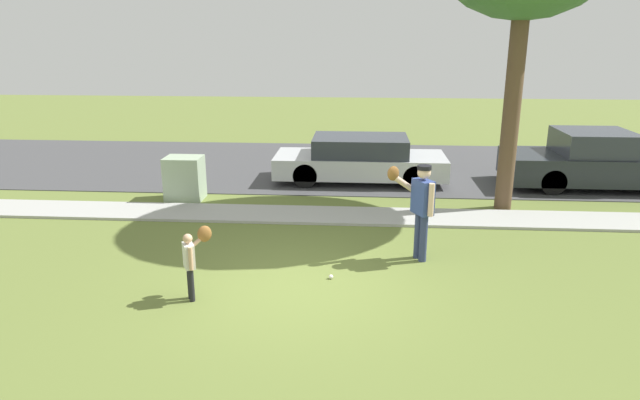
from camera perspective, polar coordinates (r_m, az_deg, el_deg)
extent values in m
plane|color=olive|center=(12.45, -0.20, -1.81)|extent=(48.00, 48.00, 0.00)
cube|color=#A3A39E|center=(12.53, -0.17, -1.54)|extent=(36.00, 1.20, 0.06)
cube|color=#424244|center=(17.35, 1.05, 3.54)|extent=(36.00, 6.80, 0.02)
cylinder|color=navy|center=(10.16, 10.42, -3.83)|extent=(0.14, 0.14, 0.87)
cylinder|color=navy|center=(10.30, 9.90, -3.53)|extent=(0.14, 0.14, 0.87)
cube|color=#33478C|center=(10.00, 10.37, 0.30)|extent=(0.40, 0.48, 0.61)
sphere|color=beige|center=(9.89, 10.50, 2.76)|extent=(0.23, 0.23, 0.23)
cylinder|color=black|center=(9.87, 10.53, 3.26)|extent=(0.25, 0.25, 0.07)
cylinder|color=beige|center=(9.79, 11.20, 0.01)|extent=(0.10, 0.10, 0.58)
cylinder|color=beige|center=(10.02, 8.39, 1.73)|extent=(0.52, 0.33, 0.41)
ellipsoid|color=brown|center=(9.87, 7.43, 2.69)|extent=(0.26, 0.22, 0.26)
cylinder|color=black|center=(8.93, -13.02, -8.11)|extent=(0.08, 0.08, 0.54)
cylinder|color=black|center=(8.83, -12.89, -8.38)|extent=(0.08, 0.08, 0.54)
cube|color=silver|center=(8.70, -13.15, -5.51)|extent=(0.25, 0.29, 0.38)
sphere|color=tan|center=(8.60, -13.27, -3.82)|extent=(0.14, 0.14, 0.14)
cylinder|color=tan|center=(8.82, -12.37, -4.19)|extent=(0.32, 0.20, 0.26)
ellipsoid|color=brown|center=(8.80, -11.62, -3.37)|extent=(0.26, 0.22, 0.26)
cylinder|color=tan|center=(8.55, -12.96, -5.82)|extent=(0.06, 0.06, 0.36)
sphere|color=white|center=(9.44, 1.11, -7.78)|extent=(0.07, 0.07, 0.07)
cube|color=#9EB293|center=(14.09, -13.55, 2.15)|extent=(0.88, 0.71, 1.06)
cylinder|color=brown|center=(13.30, 18.95, 9.69)|extent=(0.38, 0.38, 5.07)
cube|color=silver|center=(15.42, 4.06, 3.59)|extent=(4.60, 1.80, 0.55)
cube|color=#2D333D|center=(15.31, 4.10, 5.51)|extent=(2.53, 1.66, 0.50)
cylinder|color=black|center=(16.28, 9.09, 3.65)|extent=(0.64, 0.22, 0.64)
cylinder|color=black|center=(14.75, 9.59, 2.27)|extent=(0.64, 0.22, 0.64)
cylinder|color=black|center=(16.28, -0.98, 3.86)|extent=(0.64, 0.22, 0.64)
cylinder|color=black|center=(14.75, -1.51, 2.50)|extent=(0.64, 0.22, 0.64)
cube|color=#23282D|center=(16.58, 27.00, 2.99)|extent=(5.20, 1.95, 0.70)
cube|color=#2D333D|center=(16.31, 26.03, 5.26)|extent=(1.82, 1.79, 0.60)
cylinder|color=black|center=(16.86, 20.76, 3.22)|extent=(0.64, 0.22, 0.64)
cylinder|color=black|center=(15.26, 22.53, 1.70)|extent=(0.64, 0.22, 0.64)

